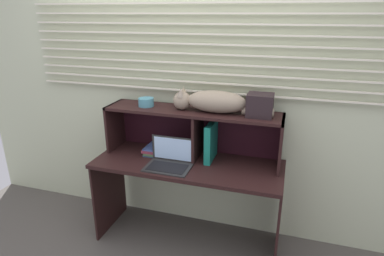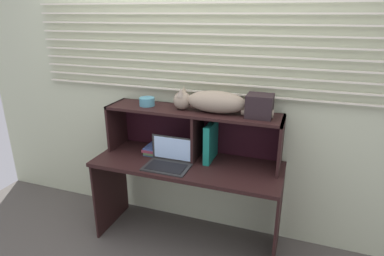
# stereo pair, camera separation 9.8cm
# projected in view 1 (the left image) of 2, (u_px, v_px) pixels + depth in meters

# --- Properties ---
(back_panel_with_blinds) EXTENTS (4.40, 0.08, 2.50)m
(back_panel_with_blinds) POSITION_uv_depth(u_px,v_px,m) (199.00, 87.00, 2.63)
(back_panel_with_blinds) COLOR beige
(back_panel_with_blinds) RESTS_ON ground
(desk) EXTENTS (1.47, 0.56, 0.72)m
(desk) POSITION_uv_depth(u_px,v_px,m) (188.00, 178.00, 2.57)
(desk) COLOR black
(desk) RESTS_ON ground
(hutch_shelf_unit) EXTENTS (1.39, 0.30, 0.39)m
(hutch_shelf_unit) POSITION_uv_depth(u_px,v_px,m) (194.00, 123.00, 2.56)
(hutch_shelf_unit) COLOR black
(hutch_shelf_unit) RESTS_ON desk
(cat) EXTENTS (0.76, 0.18, 0.17)m
(cat) POSITION_uv_depth(u_px,v_px,m) (212.00, 102.00, 2.42)
(cat) COLOR gray
(cat) RESTS_ON hutch_shelf_unit
(laptop) EXTENTS (0.34, 0.23, 0.21)m
(laptop) POSITION_uv_depth(u_px,v_px,m) (170.00, 161.00, 2.45)
(laptop) COLOR #262626
(laptop) RESTS_ON desk
(binder_upright) EXTENTS (0.05, 0.26, 0.30)m
(binder_upright) POSITION_uv_depth(u_px,v_px,m) (211.00, 141.00, 2.53)
(binder_upright) COLOR #167362
(binder_upright) RESTS_ON desk
(book_stack) EXTENTS (0.19, 0.27, 0.07)m
(book_stack) POSITION_uv_depth(u_px,v_px,m) (159.00, 148.00, 2.70)
(book_stack) COLOR #335175
(book_stack) RESTS_ON desk
(small_basket) EXTENTS (0.12, 0.12, 0.07)m
(small_basket) POSITION_uv_depth(u_px,v_px,m) (146.00, 102.00, 2.59)
(small_basket) COLOR teal
(small_basket) RESTS_ON hutch_shelf_unit
(storage_box) EXTENTS (0.19, 0.17, 0.17)m
(storage_box) POSITION_uv_depth(u_px,v_px,m) (260.00, 105.00, 2.32)
(storage_box) COLOR black
(storage_box) RESTS_ON hutch_shelf_unit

